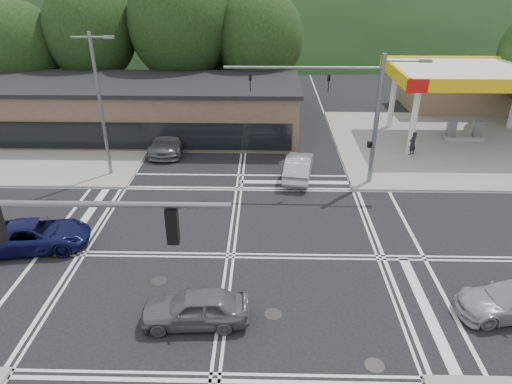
{
  "coord_description": "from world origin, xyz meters",
  "views": [
    {
      "loc": [
        1.64,
        -18.02,
        12.56
      ],
      "look_at": [
        1.13,
        4.0,
        1.4
      ],
      "focal_mm": 32.0,
      "sensor_mm": 36.0,
      "label": 1
    }
  ],
  "objects_px": {
    "car_northbound": "(170,139)",
    "pedestrian": "(413,143)",
    "car_queue_a": "(299,166)",
    "car_blue_west": "(35,235)",
    "car_queue_b": "(260,124)",
    "car_grey_center": "(195,308)"
  },
  "relations": [
    {
      "from": "car_queue_b",
      "to": "car_queue_a",
      "type": "bearing_deg",
      "value": 112.78
    },
    {
      "from": "car_queue_b",
      "to": "pedestrian",
      "type": "distance_m",
      "value": 11.99
    },
    {
      "from": "car_queue_b",
      "to": "car_grey_center",
      "type": "bearing_deg",
      "value": 90.2
    },
    {
      "from": "car_queue_a",
      "to": "car_northbound",
      "type": "distance_m",
      "value": 10.38
    },
    {
      "from": "car_queue_b",
      "to": "pedestrian",
      "type": "height_order",
      "value": "pedestrian"
    },
    {
      "from": "car_grey_center",
      "to": "car_queue_a",
      "type": "bearing_deg",
      "value": 156.86
    },
    {
      "from": "car_northbound",
      "to": "car_grey_center",
      "type": "bearing_deg",
      "value": -75.76
    },
    {
      "from": "car_grey_center",
      "to": "car_queue_b",
      "type": "bearing_deg",
      "value": 170.8
    },
    {
      "from": "car_blue_west",
      "to": "car_grey_center",
      "type": "distance_m",
      "value": 9.86
    },
    {
      "from": "car_northbound",
      "to": "pedestrian",
      "type": "xyz_separation_m",
      "value": [
        17.6,
        -0.93,
        0.17
      ]
    },
    {
      "from": "car_blue_west",
      "to": "pedestrian",
      "type": "xyz_separation_m",
      "value": [
        21.61,
        12.24,
        0.28
      ]
    },
    {
      "from": "car_queue_a",
      "to": "car_grey_center",
      "type": "bearing_deg",
      "value": 79.71
    },
    {
      "from": "car_queue_b",
      "to": "car_northbound",
      "type": "distance_m",
      "value": 7.71
    },
    {
      "from": "car_queue_a",
      "to": "car_northbound",
      "type": "bearing_deg",
      "value": -17.55
    },
    {
      "from": "car_queue_b",
      "to": "pedestrian",
      "type": "bearing_deg",
      "value": 161.9
    },
    {
      "from": "car_queue_a",
      "to": "car_queue_b",
      "type": "relative_size",
      "value": 1.1
    },
    {
      "from": "car_blue_west",
      "to": "car_grey_center",
      "type": "bearing_deg",
      "value": -129.16
    },
    {
      "from": "car_northbound",
      "to": "pedestrian",
      "type": "relative_size",
      "value": 3.37
    },
    {
      "from": "car_blue_west",
      "to": "car_northbound",
      "type": "height_order",
      "value": "car_northbound"
    },
    {
      "from": "car_blue_west",
      "to": "pedestrian",
      "type": "distance_m",
      "value": 24.84
    },
    {
      "from": "car_queue_a",
      "to": "pedestrian",
      "type": "bearing_deg",
      "value": -146.63
    },
    {
      "from": "car_queue_a",
      "to": "car_blue_west",
      "type": "bearing_deg",
      "value": 41.83
    }
  ]
}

